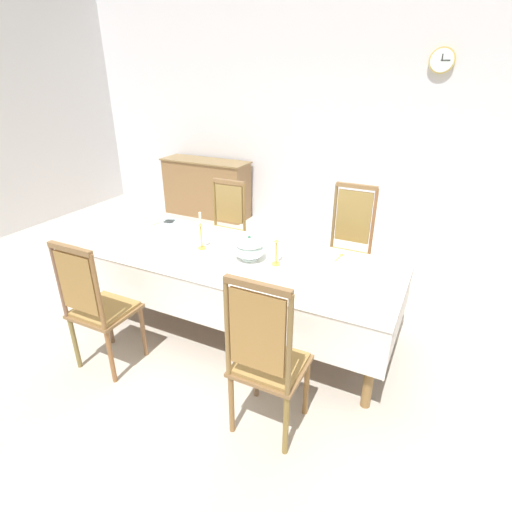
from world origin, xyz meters
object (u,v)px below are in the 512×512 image
Objects in this scene: chair_north_b at (348,246)px; chair_south_b at (266,358)px; candlestick_west at (201,234)px; chair_south_a at (97,305)px; chair_north_a at (224,227)px; bowl_far_left at (217,274)px; dining_table at (238,264)px; spoon_secondary at (162,222)px; candlestick_east at (276,250)px; spoon_primary at (341,256)px; sideboard at (206,188)px; soup_tureen at (250,248)px; bowl_near_left at (326,253)px; mounted_clock at (442,60)px; bowl_near_right at (169,223)px.

chair_south_b is at bearing 90.00° from chair_north_b.
candlestick_west is (-1.09, -0.95, 0.27)m from chair_north_b.
chair_north_b reaches higher than chair_south_b.
chair_north_a is at bearing 90.00° from chair_south_a.
dining_table is at bearing 96.34° from bowl_far_left.
chair_north_a is 5.79× the size of bowl_far_left.
candlestick_west reaches higher than bowl_far_left.
chair_north_b reaches higher than bowl_far_left.
chair_north_a is at bearing 64.69° from spoon_secondary.
chair_south_a is at bearing -109.72° from candlestick_west.
dining_table is 2.55× the size of chair_north_a.
candlestick_east is at bearing 138.47° from chair_north_a.
chair_north_b is 6.76× the size of spoon_primary.
chair_north_b is 3.20m from sideboard.
chair_north_b reaches higher than soup_tureen.
bowl_near_left is at bearing 33.76° from soup_tureen.
mounted_clock is at bearing -102.99° from chair_north_b.
chair_south_a is 0.92× the size of chair_north_b.
bowl_far_left is at bearing 140.94° from chair_south_b.
candlestick_east reaches higher than sideboard.
chair_north_b reaches higher than chair_north_a.
chair_north_b is at bearing 41.20° from candlestick_west.
chair_south_a reaches higher than dining_table.
chair_south_b reaches higher than chair_north_a.
bowl_near_right is (-0.65, 0.37, -0.12)m from candlestick_west.
bowl_near_right is 0.95× the size of bowl_far_left.
chair_north_a is (0.00, 1.89, -0.01)m from chair_south_a.
chair_north_a is at bearing 157.38° from bowl_near_left.
dining_table is 8.02× the size of candlestick_west.
chair_south_b is 6.71× the size of spoon_secondary.
chair_north_a is 2.12m from sideboard.
bowl_near_left is (-0.05, 1.32, 0.16)m from chair_south_b.
chair_north_a is at bearing 126.65° from dining_table.
spoon_secondary is at bearing 107.49° from chair_south_a.
chair_north_a reaches higher than spoon_secondary.
dining_table is 3.29m from sideboard.
candlestick_east is at bearing 0.00° from dining_table.
spoon_primary is at bearing 142.03° from sideboard.
mounted_clock is (0.49, 2.47, 1.54)m from bowl_near_left.
chair_north_b is 1.47m from candlestick_west.
bowl_near_right is 2.46m from sideboard.
spoon_secondary is 0.12× the size of sideboard.
chair_south_b is 3.43× the size of candlestick_west.
bowl_far_left reaches higher than spoon_primary.
dining_table is 2.33× the size of chair_south_b.
bowl_near_left is at bearing 0.08° from bowl_near_right.
chair_north_a is at bearing 119.08° from bowl_far_left.
mounted_clock is (1.86, 1.90, 1.73)m from chair_north_a.
bowl_near_left is 2.95m from mounted_clock.
chair_north_a is at bearing -134.44° from mounted_clock.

